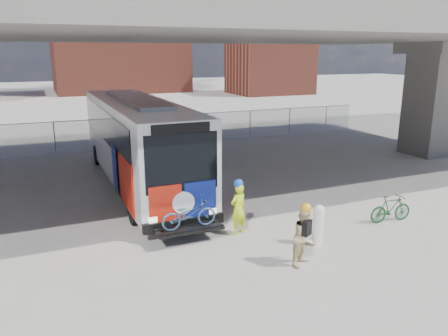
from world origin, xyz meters
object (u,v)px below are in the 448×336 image
bollard (319,223)px  bike_parked (391,209)px  bus (137,136)px  cyclist_hivis (238,208)px  cyclist_tan (305,236)px

bollard → bike_parked: 3.29m
bus → cyclist_hivis: (1.63, -6.50, -1.26)m
cyclist_hivis → bike_parked: cyclist_hivis is taller
bus → cyclist_tan: size_ratio=7.48×
cyclist_hivis → bike_parked: 5.20m
bus → cyclist_hivis: size_ratio=7.27×
cyclist_tan → bike_parked: bearing=-10.6°
bus → bike_parked: size_ratio=8.40×
bike_parked → cyclist_hivis: bearing=83.3°
cyclist_hivis → bollard: bearing=120.2°
cyclist_hivis → cyclist_tan: (0.73, -2.55, -0.04)m
bollard → cyclist_tan: cyclist_tan is taller
bus → cyclist_hivis: bus is taller
cyclist_hivis → bus: bearing=-93.7°
cyclist_hivis → cyclist_tan: size_ratio=1.03×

